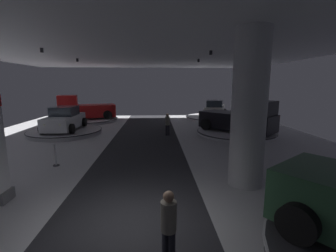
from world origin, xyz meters
TOP-DOWN VIEW (x-y plane):
  - ground at (0.00, 0.00)m, footprint 24.00×44.00m
  - column_right at (3.98, 2.37)m, footprint 1.21×1.21m
  - display_platform_far_right at (6.61, 11.01)m, footprint 5.68×5.68m
  - pickup_truck_far_right at (6.83, 10.77)m, footprint 5.13×5.32m
  - display_platform_deep_right at (6.96, 18.77)m, footprint 6.08×6.08m
  - display_car_deep_right at (6.95, 18.74)m, footprint 3.23×4.56m
  - display_platform_far_left at (-5.94, 11.69)m, footprint 5.20×5.20m
  - display_car_far_left at (-5.94, 11.72)m, footprint 2.22×4.25m
  - display_platform_deep_left at (-5.99, 17.69)m, footprint 5.77×5.77m
  - pickup_truck_deep_left at (-6.30, 17.61)m, footprint 5.67×3.75m
  - visitor_walking_near at (0.96, -1.42)m, footprint 0.32×0.32m
  - visitor_walking_far at (1.55, 10.88)m, footprint 0.32×0.32m
  - stanchion_a at (-3.79, 4.73)m, footprint 0.28×0.28m

SIDE VIEW (x-z plane):
  - ground at x=0.00m, z-range -0.05..0.00m
  - display_platform_far_right at x=6.61m, z-range 0.02..0.24m
  - display_platform_deep_right at x=6.96m, z-range 0.02..0.29m
  - display_platform_deep_left at x=-5.99m, z-range 0.02..0.31m
  - display_platform_far_left at x=-5.94m, z-range 0.02..0.34m
  - stanchion_a at x=-3.79m, z-range -0.13..0.88m
  - visitor_walking_near at x=0.96m, z-range 0.11..1.70m
  - visitor_walking_far at x=1.55m, z-range 0.11..1.70m
  - display_car_deep_right at x=6.95m, z-range 0.19..1.90m
  - display_car_far_left at x=-5.94m, z-range 0.23..1.94m
  - pickup_truck_far_right at x=6.83m, z-range 0.01..2.31m
  - pickup_truck_deep_left at x=-6.30m, z-range 0.08..2.38m
  - column_right at x=3.98m, z-range 0.00..5.50m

